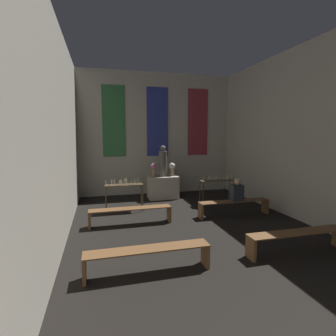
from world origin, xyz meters
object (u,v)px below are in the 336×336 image
Objects in this scene: statue at (163,162)px; pew_second_right at (297,237)px; pew_back_right at (234,205)px; altar at (163,187)px; flower_vase_left at (154,168)px; pew_back_left at (131,212)px; person_seated at (237,191)px; candle_rack_right at (217,184)px; flower_vase_right at (172,168)px; pew_second_left at (148,255)px; candle_rack_left at (124,189)px.

statue is 5.86m from pew_second_right.
altar is at bearing 119.97° from pew_back_right.
pew_back_left is at bearing -113.83° from flower_vase_left.
altar is at bearing 0.00° from statue.
person_seated reaches higher than pew_back_left.
candle_rack_right is 3.59m from pew_back_left.
pew_second_right is 2.76m from person_seated.
altar is 1.65× the size of person_seated.
altar is at bearing 106.31° from pew_second_right.
altar is 5.76m from pew_second_right.
statue is 0.44m from flower_vase_right.
statue reaches higher than flower_vase_right.
flower_vase_right is at bearing 0.00° from flower_vase_left.
flower_vase_left is at bearing 77.36° from pew_second_left.
pew_second_left is (-1.62, -5.52, -1.09)m from statue.
candle_rack_right is at bearing -47.83° from flower_vase_right.
candle_rack_left is 3.34m from candle_rack_right.
candle_rack_left is (-1.67, -1.43, -0.69)m from statue.
statue is at bearing 119.97° from pew_back_right.
pew_second_left is 3.25× the size of person_seated.
pew_second_left is 1.00× the size of pew_second_right.
altar is 3.30m from person_seated.
pew_second_left is at bearing -89.28° from candle_rack_left.
pew_back_right is (-0.05, -1.38, -0.40)m from candle_rack_right.
statue is 0.53× the size of pew_second_right.
candle_rack_left is 1.76× the size of person_seated.
candle_rack_left reaches higher than pew_back_left.
flower_vase_right reaches higher than pew_second_right.
flower_vase_left reaches higher than altar.
altar reaches higher than pew_second_left.
candle_rack_right reaches higher than pew_back_right.
statue is 3.42m from pew_back_right.
candle_rack_right reaches higher than candle_rack_left.
altar is 2.22m from candle_rack_right.
pew_second_right is (1.24, -5.52, -0.86)m from flower_vase_right.
altar is 3.24m from pew_back_right.
pew_back_right is (3.23, 0.00, 0.00)m from pew_back_left.
candle_rack_right is at bearing 22.73° from pew_back_left.
flower_vase_left is at bearing 47.90° from candle_rack_left.
flower_vase_left reaches higher than candle_rack_left.
pew_second_right is at bearing -90.00° from pew_back_right.
pew_back_right is at bearing 90.00° from pew_second_right.
flower_vase_left is (-0.38, 0.00, -0.23)m from statue.
pew_second_left is at bearing 180.00° from pew_second_right.
flower_vase_right reaches higher than person_seated.
pew_back_left is (-1.24, -2.80, -0.86)m from flower_vase_left.
altar is 0.96× the size of statue.
person_seated is (1.33, -2.80, -0.42)m from flower_vase_right.
flower_vase_left is 3.18m from pew_back_left.
flower_vase_left is 0.23× the size of pew_back_right.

